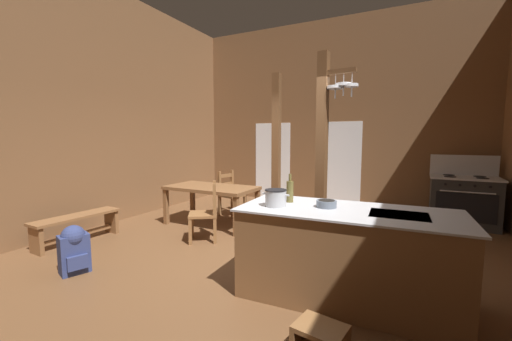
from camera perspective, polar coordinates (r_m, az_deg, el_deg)
ground_plane at (r=4.45m, az=1.14°, el=-16.46°), size 7.62×8.65×0.10m
wall_back at (r=7.94m, az=13.72°, el=10.16°), size 7.62×0.14×4.50m
wall_left at (r=6.45m, az=-28.64°, el=10.61°), size 0.14×8.65×4.50m
glazed_door_back_left at (r=8.34m, az=3.05°, el=1.70°), size 1.00×0.01×2.05m
glazed_panel_back_right at (r=7.80m, az=15.83°, el=1.18°), size 0.84×0.01×2.05m
kitchen_island at (r=3.39m, az=16.30°, el=-14.69°), size 2.19×1.03×0.93m
stove_range at (r=7.05m, az=33.97°, el=-4.58°), size 1.16×0.85×1.32m
support_post_with_pot_rack at (r=4.52m, az=12.42°, el=4.49°), size 0.57×0.25×2.85m
support_post_center at (r=5.87m, az=3.76°, el=3.78°), size 0.14×0.14×2.85m
dining_table at (r=5.93m, az=-8.25°, el=-3.76°), size 1.73×0.95×0.74m
ladderback_chair_near_window at (r=6.68m, az=-4.75°, el=-4.36°), size 0.53×0.53×0.95m
ladderback_chair_by_post at (r=5.07m, az=-9.20°, el=-7.75°), size 0.61×0.61×0.95m
bench_along_left_wall at (r=5.70m, az=-30.16°, el=-8.50°), size 0.44×1.33×0.44m
backpack at (r=4.48m, az=-30.64°, el=-12.23°), size 0.36×0.38×0.60m
stockpot_on_counter at (r=3.26m, az=3.67°, el=-5.08°), size 0.30×0.23×0.18m
mixing_bowl_on_counter at (r=3.31m, az=12.90°, el=-6.02°), size 0.21×0.21×0.07m
bottle_tall_on_counter at (r=3.49m, az=6.30°, el=-3.78°), size 0.08×0.08×0.32m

